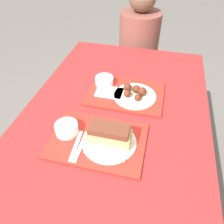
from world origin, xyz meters
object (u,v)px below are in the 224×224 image
(tray_far, at_px, (125,94))
(bowl_coleslaw_far, at_px, (104,80))
(brisket_sandwich_plate, at_px, (109,137))
(person_seated_across, at_px, (139,38))
(bowl_coleslaw_near, at_px, (67,128))
(tray_near, at_px, (98,140))
(wings_plate_far, at_px, (135,93))

(tray_far, bearing_deg, bowl_coleslaw_far, 158.57)
(brisket_sandwich_plate, bearing_deg, person_seated_across, 92.05)
(bowl_coleslaw_near, relative_size, bowl_coleslaw_far, 1.00)
(tray_near, height_order, person_seated_across, person_seated_across)
(tray_near, height_order, brisket_sandwich_plate, brisket_sandwich_plate)
(bowl_coleslaw_far, relative_size, person_seated_across, 0.15)
(bowl_coleslaw_near, bearing_deg, bowl_coleslaw_far, 80.85)
(tray_far, bearing_deg, brisket_sandwich_plate, -89.63)
(person_seated_across, bearing_deg, tray_near, -90.64)
(brisket_sandwich_plate, bearing_deg, tray_near, 176.14)
(tray_far, xyz_separation_m, bowl_coleslaw_far, (-0.14, 0.05, 0.03))
(brisket_sandwich_plate, bearing_deg, tray_far, 90.37)
(tray_far, relative_size, person_seated_across, 0.59)
(tray_far, xyz_separation_m, person_seated_across, (-0.04, 0.81, -0.02))
(tray_far, bearing_deg, tray_near, -98.24)
(tray_far, bearing_deg, wings_plate_far, -14.41)
(bowl_coleslaw_near, height_order, brisket_sandwich_plate, brisket_sandwich_plate)
(brisket_sandwich_plate, relative_size, person_seated_across, 0.33)
(tray_near, distance_m, person_seated_across, 1.18)
(tray_far, relative_size, brisket_sandwich_plate, 1.78)
(bowl_coleslaw_far, bearing_deg, bowl_coleslaw_near, -99.15)
(tray_far, distance_m, bowl_coleslaw_near, 0.41)
(tray_near, bearing_deg, bowl_coleslaw_near, 175.94)
(bowl_coleslaw_far, bearing_deg, person_seated_across, 82.80)
(tray_near, distance_m, tray_far, 0.37)
(tray_far, xyz_separation_m, wings_plate_far, (0.06, -0.01, 0.02))
(tray_near, bearing_deg, bowl_coleslaw_far, 101.14)
(bowl_coleslaw_near, bearing_deg, tray_far, 60.48)
(tray_near, distance_m, brisket_sandwich_plate, 0.07)
(tray_near, height_order, wings_plate_far, wings_plate_far)
(tray_near, relative_size, brisket_sandwich_plate, 1.78)
(tray_far, height_order, person_seated_across, person_seated_across)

